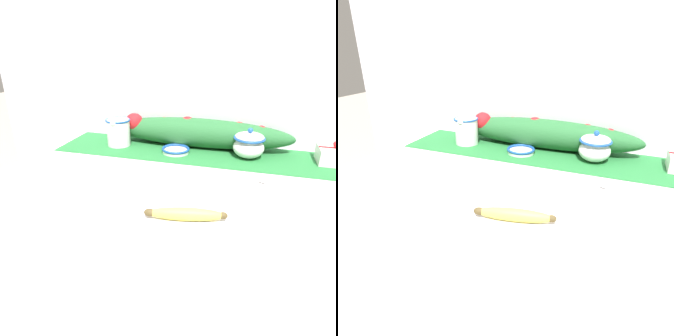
{
  "view_description": "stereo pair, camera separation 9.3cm",
  "coord_description": "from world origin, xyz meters",
  "views": [
    {
      "loc": [
        0.2,
        -0.87,
        1.3
      ],
      "look_at": [
        -0.03,
        -0.05,
        0.93
      ],
      "focal_mm": 32.0,
      "sensor_mm": 36.0,
      "label": 1
    },
    {
      "loc": [
        0.29,
        -0.84,
        1.3
      ],
      "look_at": [
        -0.03,
        -0.05,
        0.93
      ],
      "focal_mm": 32.0,
      "sensor_mm": 36.0,
      "label": 2
    }
  ],
  "objects": [
    {
      "name": "spoon",
      "position": [
        0.26,
        0.03,
        0.88
      ],
      "size": [
        0.18,
        0.03,
        0.01
      ],
      "rotation": [
        0.0,
        0.0,
        -0.02
      ],
      "color": "#B7B7BC",
      "rests_on": "countertop"
    },
    {
      "name": "countertop",
      "position": [
        0.0,
        0.0,
        0.44
      ],
      "size": [
        1.21,
        0.75,
        0.88
      ],
      "primitive_type": "cube",
      "color": "silver",
      "rests_on": "ground_plane"
    },
    {
      "name": "cream_pitcher",
      "position": [
        -0.33,
        0.24,
        0.94
      ],
      "size": [
        0.1,
        0.12,
        0.11
      ],
      "color": "white",
      "rests_on": "countertop"
    },
    {
      "name": "sugar_bowl",
      "position": [
        0.2,
        0.24,
        0.93
      ],
      "size": [
        0.12,
        0.12,
        0.12
      ],
      "color": "white",
      "rests_on": "countertop"
    },
    {
      "name": "back_wall",
      "position": [
        0.0,
        0.4,
        1.2
      ],
      "size": [
        2.01,
        0.04,
        2.4
      ],
      "primitive_type": "cube",
      "color": "silver",
      "rests_on": "ground_plane"
    },
    {
      "name": "poinsettia_garland",
      "position": [
        -0.01,
        0.31,
        0.94
      ],
      "size": [
        0.76,
        0.13,
        0.13
      ],
      "color": "#235B2D",
      "rests_on": "countertop"
    },
    {
      "name": "napkin_stack",
      "position": [
        -0.5,
        -0.22,
        0.89
      ],
      "size": [
        0.14,
        0.14,
        0.02
      ],
      "primitive_type": "cube",
      "rotation": [
        0.0,
        0.0,
        0.05
      ],
      "color": "silver",
      "rests_on": "countertop"
    },
    {
      "name": "table_runner",
      "position": [
        0.0,
        0.24,
        0.88
      ],
      "size": [
        1.11,
        0.26,
        0.0
      ],
      "primitive_type": "cube",
      "color": "#236B33",
      "rests_on": "countertop"
    },
    {
      "name": "banana",
      "position": [
        0.07,
        -0.24,
        0.89
      ],
      "size": [
        0.21,
        0.07,
        0.03
      ],
      "rotation": [
        0.0,
        0.0,
        0.19
      ],
      "color": "#DBCC4C",
      "rests_on": "countertop"
    },
    {
      "name": "small_dish",
      "position": [
        -0.07,
        0.21,
        0.89
      ],
      "size": [
        0.11,
        0.11,
        0.02
      ],
      "color": "white",
      "rests_on": "countertop"
    }
  ]
}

